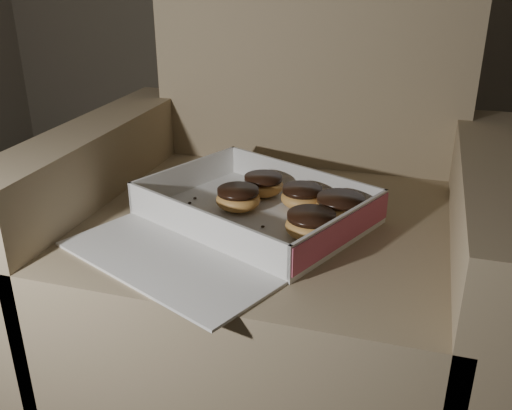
{
  "coord_description": "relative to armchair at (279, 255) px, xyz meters",
  "views": [
    {
      "loc": [
        -0.1,
        -0.11,
        0.88
      ],
      "look_at": [
        -0.38,
        0.82,
        0.45
      ],
      "focal_mm": 40.0,
      "sensor_mm": 36.0,
      "label": 1
    }
  ],
  "objects": [
    {
      "name": "donut_e",
      "position": [
        0.05,
        -0.04,
        0.15
      ],
      "size": [
        0.08,
        0.08,
        0.04
      ],
      "color": "#E7A550",
      "rests_on": "bakery_box"
    },
    {
      "name": "donut_d",
      "position": [
        0.13,
        -0.07,
        0.16
      ],
      "size": [
        0.09,
        0.09,
        0.05
      ],
      "color": "#E7A550",
      "rests_on": "bakery_box"
    },
    {
      "name": "bakery_box",
      "position": [
        -0.04,
        -0.13,
        0.14
      ],
      "size": [
        0.54,
        0.57,
        0.07
      ],
      "rotation": [
        0.0,
        0.0,
        -0.42
      ],
      "color": "silver",
      "rests_on": "armchair"
    },
    {
      "name": "crumb_c",
      "position": [
        -0.16,
        -0.08,
        0.13
      ],
      "size": [
        0.01,
        0.01,
        0.0
      ],
      "primitive_type": "ellipsoid",
      "color": "black",
      "rests_on": "bakery_box"
    },
    {
      "name": "donut_a",
      "position": [
        -0.06,
        -0.08,
        0.16
      ],
      "size": [
        0.09,
        0.09,
        0.04
      ],
      "color": "#E7A550",
      "rests_on": "bakery_box"
    },
    {
      "name": "donut_c",
      "position": [
        -0.04,
        0.0,
        0.15
      ],
      "size": [
        0.08,
        0.08,
        0.04
      ],
      "color": "#E7A550",
      "rests_on": "bakery_box"
    },
    {
      "name": "crumb_b",
      "position": [
        0.01,
        -0.14,
        0.13
      ],
      "size": [
        0.01,
        0.01,
        0.0
      ],
      "primitive_type": "ellipsoid",
      "color": "black",
      "rests_on": "bakery_box"
    },
    {
      "name": "armchair",
      "position": [
        0.0,
        0.0,
        0.0
      ],
      "size": [
        0.9,
        0.76,
        0.94
      ],
      "color": "#857155",
      "rests_on": "floor"
    },
    {
      "name": "crumb_a",
      "position": [
        -0.16,
        -0.06,
        0.13
      ],
      "size": [
        0.01,
        0.01,
        0.0
      ],
      "primitive_type": "ellipsoid",
      "color": "black",
      "rests_on": "bakery_box"
    },
    {
      "name": "donut_b",
      "position": [
        0.1,
        -0.16,
        0.16
      ],
      "size": [
        0.09,
        0.09,
        0.05
      ],
      "color": "#E7A550",
      "rests_on": "bakery_box"
    }
  ]
}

